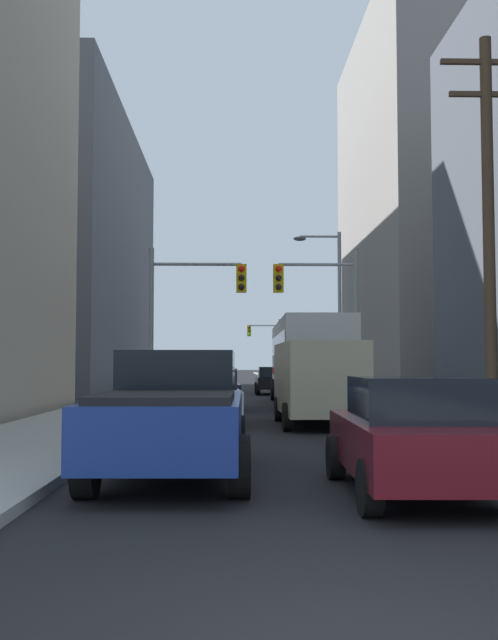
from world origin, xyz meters
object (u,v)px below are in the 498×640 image
object	(u,v)px
pickup_truck_blue	(174,414)
traffic_signal_near_left	(193,301)
city_bus	(308,358)
sedan_maroon	(417,435)
sedan_white	(207,397)
sedan_black	(273,380)
traffic_signal_near_right	(321,301)
sedan_navy	(214,389)
traffic_signal_far_right	(265,340)
cargo_van_beige	(318,379)

from	to	relation	value
pickup_truck_blue	traffic_signal_near_left	xyz separation A→B (m)	(-0.57, 16.30, 3.10)
city_bus	sedan_maroon	distance (m)	20.88
city_bus	sedan_white	distance (m)	10.51
sedan_maroon	sedan_black	world-z (taller)	same
pickup_truck_blue	sedan_maroon	distance (m)	3.69
sedan_black	traffic_signal_near_right	xyz separation A→B (m)	(1.01, -13.84, 3.24)
sedan_navy	traffic_signal_near_right	world-z (taller)	traffic_signal_near_right
city_bus	sedan_black	distance (m)	11.13
traffic_signal_near_left	traffic_signal_far_right	size ratio (longest dim) A/B	1.00
sedan_navy	traffic_signal_far_right	xyz separation A→B (m)	(3.95, 44.65, 3.24)
city_bus	traffic_signal_near_right	bearing A→B (deg)	-86.42
city_bus	sedan_white	bearing A→B (deg)	-111.54
traffic_signal_near_left	sedan_maroon	bearing A→B (deg)	-78.03
cargo_van_beige	traffic_signal_far_right	distance (m)	51.78
traffic_signal_far_right	traffic_signal_near_right	bearing A→B (deg)	-90.00
pickup_truck_blue	traffic_signal_near_right	bearing A→B (deg)	75.54
sedan_white	sedan_black	size ratio (longest dim) A/B	1.01
sedan_navy	traffic_signal_near_right	size ratio (longest dim) A/B	0.71
city_bus	traffic_signal_far_right	bearing A→B (deg)	89.76
pickup_truck_blue	traffic_signal_near_right	distance (m)	17.11
city_bus	cargo_van_beige	bearing A→B (deg)	-94.52
cargo_van_beige	sedan_black	size ratio (longest dim) A/B	1.25
city_bus	traffic_signal_near_left	distance (m)	5.78
cargo_van_beige	sedan_black	world-z (taller)	cargo_van_beige
sedan_white	traffic_signal_far_right	world-z (taller)	traffic_signal_far_right
city_bus	sedan_maroon	xyz separation A→B (m)	(-0.77, -20.83, -1.16)
sedan_white	sedan_black	distance (m)	20.97
cargo_van_beige	traffic_signal_near_left	world-z (taller)	traffic_signal_near_left
city_bus	pickup_truck_blue	distance (m)	19.54
traffic_signal_near_right	pickup_truck_blue	bearing A→B (deg)	-104.46
pickup_truck_blue	traffic_signal_near_left	size ratio (longest dim) A/B	0.91
traffic_signal_near_right	traffic_signal_far_right	bearing A→B (deg)	90.00
sedan_navy	traffic_signal_far_right	bearing A→B (deg)	84.95
sedan_navy	traffic_signal_near_right	bearing A→B (deg)	3.03
pickup_truck_blue	sedan_black	size ratio (longest dim) A/B	1.29
pickup_truck_blue	sedan_maroon	xyz separation A→B (m)	(3.26, -1.74, -0.16)
sedan_navy	sedan_maroon	bearing A→B (deg)	-80.45
pickup_truck_blue	sedan_white	world-z (taller)	pickup_truck_blue
sedan_black	city_bus	bearing A→B (deg)	-85.65
city_bus	sedan_black	size ratio (longest dim) A/B	2.74
sedan_white	traffic_signal_near_right	distance (m)	8.62
pickup_truck_blue	traffic_signal_far_right	world-z (taller)	traffic_signal_far_right
traffic_signal_far_right	cargo_van_beige	bearing A→B (deg)	-91.07
sedan_black	traffic_signal_near_left	world-z (taller)	traffic_signal_near_left
cargo_van_beige	traffic_signal_near_right	size ratio (longest dim) A/B	0.87
sedan_maroon	sedan_navy	distance (m)	18.07
city_bus	traffic_signal_far_right	world-z (taller)	traffic_signal_far_right
pickup_truck_blue	sedan_black	world-z (taller)	pickup_truck_blue
sedan_maroon	sedan_white	size ratio (longest dim) A/B	1.00
pickup_truck_blue	traffic_signal_near_right	size ratio (longest dim) A/B	0.91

